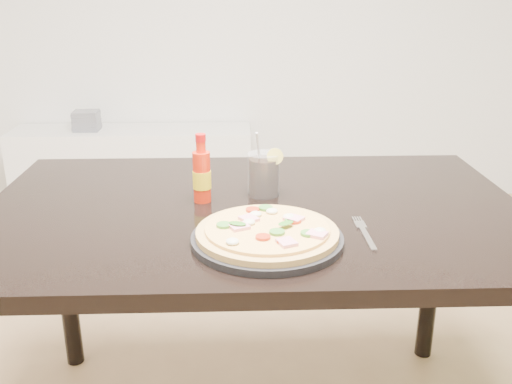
{
  "coord_description": "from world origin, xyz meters",
  "views": [
    {
      "loc": [
        -0.18,
        -1.23,
        1.28
      ],
      "look_at": [
        -0.14,
        0.03,
        0.83
      ],
      "focal_mm": 40.0,
      "sensor_mm": 36.0,
      "label": 1
    }
  ],
  "objects_px": {
    "pizza": "(267,231)",
    "hot_sauce_bottle": "(202,175)",
    "cola_cup": "(264,175)",
    "media_console": "(134,170)",
    "fork": "(364,232)",
    "dining_table": "(254,235)",
    "plate": "(267,239)"
  },
  "relations": [
    {
      "from": "pizza",
      "to": "hot_sauce_bottle",
      "type": "bearing_deg",
      "value": 120.62
    },
    {
      "from": "pizza",
      "to": "cola_cup",
      "type": "relative_size",
      "value": 1.77
    },
    {
      "from": "hot_sauce_bottle",
      "to": "media_console",
      "type": "relative_size",
      "value": 0.13
    },
    {
      "from": "fork",
      "to": "pizza",
      "type": "bearing_deg",
      "value": -169.53
    },
    {
      "from": "dining_table",
      "to": "pizza",
      "type": "height_order",
      "value": "pizza"
    },
    {
      "from": "cola_cup",
      "to": "media_console",
      "type": "relative_size",
      "value": 0.13
    },
    {
      "from": "hot_sauce_bottle",
      "to": "media_console",
      "type": "distance_m",
      "value": 2.04
    },
    {
      "from": "plate",
      "to": "fork",
      "type": "relative_size",
      "value": 1.8
    },
    {
      "from": "plate",
      "to": "cola_cup",
      "type": "xyz_separation_m",
      "value": [
        0.01,
        0.31,
        0.05
      ]
    },
    {
      "from": "pizza",
      "to": "fork",
      "type": "xyz_separation_m",
      "value": [
        0.23,
        0.04,
        -0.02
      ]
    },
    {
      "from": "plate",
      "to": "pizza",
      "type": "bearing_deg",
      "value": -3.43
    },
    {
      "from": "cola_cup",
      "to": "media_console",
      "type": "height_order",
      "value": "cola_cup"
    },
    {
      "from": "hot_sauce_bottle",
      "to": "cola_cup",
      "type": "distance_m",
      "value": 0.17
    },
    {
      "from": "pizza",
      "to": "media_console",
      "type": "height_order",
      "value": "pizza"
    },
    {
      "from": "plate",
      "to": "media_console",
      "type": "height_order",
      "value": "plate"
    },
    {
      "from": "hot_sauce_bottle",
      "to": "media_console",
      "type": "xyz_separation_m",
      "value": [
        -0.53,
        1.88,
        -0.57
      ]
    },
    {
      "from": "fork",
      "to": "hot_sauce_bottle",
      "type": "bearing_deg",
      "value": 149.36
    },
    {
      "from": "hot_sauce_bottle",
      "to": "media_console",
      "type": "height_order",
      "value": "hot_sauce_bottle"
    },
    {
      "from": "dining_table",
      "to": "cola_cup",
      "type": "bearing_deg",
      "value": 71.4
    },
    {
      "from": "hot_sauce_bottle",
      "to": "fork",
      "type": "relative_size",
      "value": 0.97
    },
    {
      "from": "media_console",
      "to": "fork",
      "type": "bearing_deg",
      "value": -66.65
    },
    {
      "from": "hot_sauce_bottle",
      "to": "fork",
      "type": "height_order",
      "value": "hot_sauce_bottle"
    },
    {
      "from": "plate",
      "to": "hot_sauce_bottle",
      "type": "distance_m",
      "value": 0.32
    },
    {
      "from": "dining_table",
      "to": "pizza",
      "type": "relative_size",
      "value": 4.43
    },
    {
      "from": "dining_table",
      "to": "media_console",
      "type": "distance_m",
      "value": 2.07
    },
    {
      "from": "plate",
      "to": "cola_cup",
      "type": "height_order",
      "value": "cola_cup"
    },
    {
      "from": "fork",
      "to": "media_console",
      "type": "height_order",
      "value": "fork"
    },
    {
      "from": "cola_cup",
      "to": "hot_sauce_bottle",
      "type": "bearing_deg",
      "value": -164.06
    },
    {
      "from": "dining_table",
      "to": "pizza",
      "type": "distance_m",
      "value": 0.26
    },
    {
      "from": "media_console",
      "to": "pizza",
      "type": "bearing_deg",
      "value": -72.36
    },
    {
      "from": "cola_cup",
      "to": "fork",
      "type": "distance_m",
      "value": 0.35
    },
    {
      "from": "dining_table",
      "to": "fork",
      "type": "bearing_deg",
      "value": -36.89
    }
  ]
}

